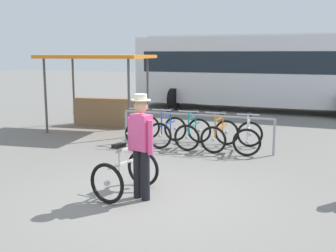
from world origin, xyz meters
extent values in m
plane|color=slate|center=(0.00, 0.00, 0.00)|extent=(80.00, 80.00, 0.00)
cylinder|color=#99999E|center=(-2.55, 3.69, 0.42)|extent=(0.06, 0.06, 0.85)
cylinder|color=#99999E|center=(1.30, 3.89, 0.42)|extent=(0.06, 0.06, 0.85)
cylinder|color=#99999E|center=(-0.62, 3.79, 0.85)|extent=(3.85, 0.25, 0.05)
torus|color=black|center=(-2.23, 4.39, 0.33)|extent=(0.66, 0.19, 0.66)
cylinder|color=#B7B7BC|center=(-2.23, 4.39, 0.33)|extent=(0.09, 0.07, 0.08)
torus|color=black|center=(-2.04, 3.39, 0.33)|extent=(0.66, 0.19, 0.66)
cylinder|color=#B7B7BC|center=(-2.04, 3.39, 0.33)|extent=(0.09, 0.07, 0.08)
cube|color=#9ED14C|center=(-2.13, 3.89, 0.56)|extent=(0.21, 0.91, 0.04)
cube|color=#9ED14C|center=(-2.13, 3.84, 0.78)|extent=(0.15, 0.61, 0.04)
cylinder|color=#9ED14C|center=(-2.17, 4.07, 0.60)|extent=(0.03, 0.03, 0.55)
cube|color=black|center=(-2.17, 4.07, 0.88)|extent=(0.16, 0.26, 0.06)
cylinder|color=#9ED14C|center=(-2.06, 3.51, 0.65)|extent=(0.03, 0.03, 0.63)
cylinder|color=#B7B7BC|center=(-2.06, 3.51, 0.96)|extent=(0.52, 0.13, 0.03)
torus|color=black|center=(-1.44, 4.44, 0.33)|extent=(0.66, 0.10, 0.66)
cylinder|color=#B7B7BC|center=(-1.44, 4.44, 0.33)|extent=(0.08, 0.07, 0.08)
torus|color=black|center=(-1.43, 3.42, 0.33)|extent=(0.66, 0.10, 0.66)
cylinder|color=#B7B7BC|center=(-1.43, 3.42, 0.33)|extent=(0.08, 0.07, 0.08)
cube|color=#2D56B7|center=(-1.44, 3.93, 0.56)|extent=(0.05, 0.92, 0.04)
cube|color=#2D56B7|center=(-1.44, 3.88, 0.78)|extent=(0.05, 0.61, 0.04)
cylinder|color=#2D56B7|center=(-1.44, 4.11, 0.60)|extent=(0.03, 0.03, 0.55)
cube|color=black|center=(-1.44, 4.11, 0.88)|extent=(0.12, 0.24, 0.06)
cylinder|color=#2D56B7|center=(-1.43, 3.54, 0.65)|extent=(0.03, 0.03, 0.63)
cylinder|color=#B7B7BC|center=(-1.43, 3.54, 0.96)|extent=(0.52, 0.04, 0.03)
torus|color=black|center=(-0.76, 4.47, 0.33)|extent=(0.66, 0.12, 0.66)
cylinder|color=#B7B7BC|center=(-0.76, 4.47, 0.33)|extent=(0.08, 0.07, 0.08)
torus|color=black|center=(-0.71, 3.45, 0.33)|extent=(0.66, 0.12, 0.66)
cylinder|color=#B7B7BC|center=(-0.71, 3.45, 0.33)|extent=(0.08, 0.07, 0.08)
cube|color=teal|center=(-0.74, 3.96, 0.56)|extent=(0.09, 0.92, 0.04)
cube|color=teal|center=(-0.73, 3.91, 0.78)|extent=(0.07, 0.61, 0.04)
cylinder|color=teal|center=(-0.75, 4.15, 0.60)|extent=(0.03, 0.03, 0.55)
cube|color=black|center=(-0.75, 4.15, 0.88)|extent=(0.13, 0.25, 0.06)
cylinder|color=teal|center=(-0.72, 3.58, 0.65)|extent=(0.03, 0.03, 0.63)
cylinder|color=#B7B7BC|center=(-0.72, 3.58, 0.96)|extent=(0.52, 0.06, 0.03)
torus|color=black|center=(-0.03, 4.51, 0.33)|extent=(0.66, 0.09, 0.66)
cylinder|color=#B7B7BC|center=(-0.03, 4.51, 0.33)|extent=(0.08, 0.06, 0.08)
torus|color=black|center=(-0.05, 3.49, 0.33)|extent=(0.66, 0.09, 0.66)
cylinder|color=#B7B7BC|center=(-0.05, 3.49, 0.33)|extent=(0.08, 0.06, 0.08)
cube|color=orange|center=(-0.04, 4.00, 0.56)|extent=(0.06, 0.92, 0.04)
cube|color=orange|center=(-0.04, 3.95, 0.78)|extent=(0.05, 0.61, 0.04)
cylinder|color=orange|center=(-0.03, 4.18, 0.60)|extent=(0.03, 0.03, 0.55)
cube|color=black|center=(-0.03, 4.18, 0.88)|extent=(0.13, 0.24, 0.06)
cylinder|color=orange|center=(-0.05, 3.61, 0.65)|extent=(0.03, 0.03, 0.63)
cylinder|color=#B7B7BC|center=(-0.05, 3.61, 0.96)|extent=(0.52, 0.04, 0.03)
torus|color=black|center=(0.58, 4.54, 0.33)|extent=(0.66, 0.19, 0.66)
cylinder|color=#B7B7BC|center=(0.58, 4.54, 0.33)|extent=(0.09, 0.08, 0.08)
torus|color=black|center=(0.75, 3.53, 0.33)|extent=(0.66, 0.19, 0.66)
cylinder|color=#B7B7BC|center=(0.75, 3.53, 0.33)|extent=(0.09, 0.08, 0.08)
cube|color=silver|center=(0.66, 4.03, 0.56)|extent=(0.19, 0.91, 0.04)
cube|color=silver|center=(0.67, 3.98, 0.78)|extent=(0.14, 0.61, 0.04)
cylinder|color=silver|center=(0.63, 4.21, 0.60)|extent=(0.03, 0.03, 0.55)
cube|color=black|center=(0.63, 4.21, 0.88)|extent=(0.16, 0.26, 0.06)
cylinder|color=silver|center=(0.73, 3.65, 0.65)|extent=(0.03, 0.03, 0.63)
cylinder|color=#B7B7BC|center=(0.73, 3.65, 0.96)|extent=(0.52, 0.11, 0.03)
torus|color=black|center=(-0.52, -0.41, 0.33)|extent=(0.66, 0.13, 0.66)
cylinder|color=#B7B7BC|center=(-0.52, -0.41, 0.33)|extent=(0.09, 0.07, 0.08)
torus|color=black|center=(-0.41, 0.60, 0.33)|extent=(0.66, 0.13, 0.66)
cylinder|color=#B7B7BC|center=(-0.41, 0.60, 0.33)|extent=(0.09, 0.07, 0.08)
cube|color=silver|center=(-0.46, 0.09, 0.56)|extent=(0.13, 0.92, 0.04)
cube|color=silver|center=(-0.46, 0.14, 0.78)|extent=(0.10, 0.61, 0.04)
cylinder|color=silver|center=(-0.48, -0.09, 0.60)|extent=(0.03, 0.03, 0.55)
cube|color=black|center=(-0.48, -0.09, 0.88)|extent=(0.14, 0.25, 0.06)
cylinder|color=silver|center=(-0.42, 0.48, 0.65)|extent=(0.03, 0.03, 0.63)
cylinder|color=#B7B7BC|center=(-0.42, 0.48, 0.96)|extent=(0.52, 0.08, 0.03)
cube|color=gray|center=(-0.41, 0.62, 0.84)|extent=(0.28, 0.23, 0.22)
ellipsoid|color=tan|center=(-0.41, 0.62, 0.94)|extent=(0.20, 0.18, 0.16)
sphere|color=tan|center=(-0.40, 0.70, 1.04)|extent=(0.11, 0.11, 0.11)
cylinder|color=black|center=(-0.03, -0.02, 0.41)|extent=(0.14, 0.14, 0.82)
cylinder|color=black|center=(-0.21, 0.03, 0.41)|extent=(0.14, 0.14, 0.82)
cube|color=#E54C8C|center=(-0.12, 0.01, 1.11)|extent=(0.38, 0.29, 0.58)
cylinder|color=#E54C8C|center=(0.08, -0.07, 1.06)|extent=(0.09, 0.09, 0.55)
cylinder|color=#E54C8C|center=(-0.34, 0.05, 1.06)|extent=(0.09, 0.09, 0.55)
sphere|color=tan|center=(-0.12, 0.01, 1.53)|extent=(0.22, 0.22, 0.22)
cylinder|color=beige|center=(-0.12, 0.01, 1.63)|extent=(0.32, 0.32, 0.02)
cylinder|color=beige|center=(-0.12, 0.01, 1.68)|extent=(0.20, 0.20, 0.09)
cube|color=silver|center=(-0.82, 11.56, 1.65)|extent=(10.10, 2.92, 2.70)
cube|color=#19232D|center=(-0.82, 11.56, 2.00)|extent=(9.30, 2.90, 0.84)
cube|color=silver|center=(-0.82, 11.56, 3.04)|extent=(9.09, 2.62, 0.08)
cylinder|color=black|center=(-4.01, 10.18, 0.45)|extent=(0.29, 0.91, 0.90)
cylinder|color=black|center=(-4.12, 12.67, 0.45)|extent=(0.29, 0.91, 0.90)
cylinder|color=#4C4C51|center=(-5.71, 5.68, 1.10)|extent=(0.07, 0.07, 2.20)
cylinder|color=#4C4C51|center=(-3.15, 6.14, 1.10)|extent=(0.07, 0.07, 2.20)
cylinder|color=#4C4C51|center=(-5.39, 3.91, 1.10)|extent=(0.07, 0.07, 2.20)
cylinder|color=#4C4C51|center=(-2.83, 4.37, 1.10)|extent=(0.07, 0.07, 2.20)
cube|color=orange|center=(-4.27, 5.02, 2.25)|extent=(3.46, 2.81, 0.10)
cube|color=olive|center=(-4.40, 5.76, 0.45)|extent=(2.36, 0.71, 0.90)
camera|label=1|loc=(2.99, -5.81, 2.37)|focal=44.82mm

